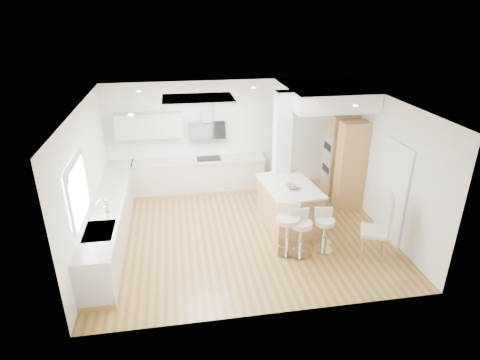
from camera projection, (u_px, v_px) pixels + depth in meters
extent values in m
plane|color=#A0783B|center=(243.00, 232.00, 8.59)|extent=(6.00, 6.00, 0.00)
cube|color=white|center=(243.00, 232.00, 8.59)|extent=(6.00, 5.00, 0.02)
cube|color=white|center=(226.00, 135.00, 10.29)|extent=(6.00, 0.04, 2.80)
cube|color=white|center=(87.00, 182.00, 7.58)|extent=(0.04, 5.00, 2.80)
cube|color=white|center=(382.00, 163.00, 8.48)|extent=(0.04, 5.00, 2.80)
cube|color=white|center=(198.00, 99.00, 7.90)|extent=(1.40, 0.95, 0.05)
cube|color=white|center=(198.00, 100.00, 7.91)|extent=(1.25, 0.80, 0.03)
cylinder|color=#EEE4CA|center=(139.00, 91.00, 8.53)|extent=(0.10, 0.10, 0.02)
cylinder|color=#EEE4CA|center=(131.00, 115.00, 6.72)|extent=(0.10, 0.10, 0.02)
cylinder|color=#EEE4CA|center=(254.00, 88.00, 8.90)|extent=(0.10, 0.10, 0.02)
cylinder|color=#EEE4CA|center=(326.00, 90.00, 8.67)|extent=(0.10, 0.10, 0.02)
cylinder|color=#EEE4CA|center=(355.00, 106.00, 7.32)|extent=(0.10, 0.10, 0.02)
cube|color=silver|center=(77.00, 190.00, 6.68)|extent=(0.03, 1.15, 0.95)
cube|color=white|center=(73.00, 162.00, 6.47)|extent=(0.04, 1.28, 0.06)
cube|color=white|center=(83.00, 217.00, 6.88)|extent=(0.04, 1.28, 0.06)
cube|color=white|center=(70.00, 207.00, 6.13)|extent=(0.04, 0.06, 0.95)
cube|color=white|center=(85.00, 176.00, 7.23)|extent=(0.04, 0.06, 0.95)
cube|color=#929499|center=(75.00, 166.00, 6.51)|extent=(0.03, 1.18, 0.14)
cube|color=#413933|center=(393.00, 192.00, 8.10)|extent=(0.02, 0.90, 2.00)
cube|color=white|center=(393.00, 193.00, 8.09)|extent=(0.05, 1.00, 2.10)
cube|color=tan|center=(114.00, 235.00, 8.40)|extent=(0.60, 4.50, 0.10)
cube|color=beige|center=(111.00, 217.00, 8.22)|extent=(0.60, 4.50, 0.76)
cube|color=beige|center=(109.00, 200.00, 8.06)|extent=(0.63, 4.50, 0.04)
cube|color=silver|center=(99.00, 231.00, 6.93)|extent=(0.50, 0.75, 0.02)
cube|color=silver|center=(98.00, 239.00, 6.79)|extent=(0.40, 0.34, 0.10)
cube|color=silver|center=(101.00, 228.00, 7.11)|extent=(0.40, 0.34, 0.10)
cylinder|color=silver|center=(107.00, 213.00, 7.14)|extent=(0.02, 0.02, 0.36)
torus|color=silver|center=(102.00, 204.00, 7.06)|extent=(0.18, 0.02, 0.18)
imported|color=#57984D|center=(106.00, 205.00, 7.45)|extent=(0.17, 0.12, 0.33)
cube|color=tan|center=(200.00, 190.00, 10.45)|extent=(3.30, 0.60, 0.10)
cube|color=beige|center=(199.00, 175.00, 10.28)|extent=(3.30, 0.60, 0.76)
cube|color=beige|center=(199.00, 160.00, 10.11)|extent=(3.33, 0.63, 0.04)
cube|color=black|center=(209.00, 159.00, 10.14)|extent=(0.60, 0.40, 0.01)
cube|color=beige|center=(149.00, 125.00, 9.69)|extent=(1.60, 0.34, 0.60)
cube|color=silver|center=(206.00, 108.00, 9.82)|extent=(0.25, 0.18, 0.70)
cube|color=black|center=(207.00, 131.00, 9.97)|extent=(0.90, 0.26, 0.44)
cube|color=white|center=(282.00, 153.00, 9.05)|extent=(0.35, 0.35, 2.80)
cube|color=white|center=(323.00, 95.00, 9.12)|extent=(1.78, 2.20, 0.40)
cube|color=tan|center=(339.00, 155.00, 9.93)|extent=(0.62, 0.62, 2.10)
cube|color=tan|center=(351.00, 166.00, 9.29)|extent=(0.62, 0.40, 2.10)
cube|color=silver|center=(328.00, 147.00, 9.78)|extent=(0.02, 0.55, 0.55)
cube|color=silver|center=(326.00, 169.00, 10.01)|extent=(0.02, 0.55, 0.55)
cube|color=black|center=(328.00, 147.00, 9.78)|extent=(0.01, 0.45, 0.18)
cube|color=black|center=(326.00, 169.00, 10.01)|extent=(0.01, 0.45, 0.18)
cube|color=tan|center=(288.00, 206.00, 8.72)|extent=(1.11, 1.59, 0.92)
cube|color=beige|center=(289.00, 186.00, 8.52)|extent=(1.20, 1.68, 0.04)
imported|color=gray|center=(292.00, 186.00, 8.36)|extent=(0.30, 0.30, 0.07)
sphere|color=orange|center=(294.00, 186.00, 8.37)|extent=(0.08, 0.08, 0.08)
sphere|color=orange|center=(290.00, 186.00, 8.37)|extent=(0.08, 0.08, 0.08)
sphere|color=olive|center=(293.00, 187.00, 8.32)|extent=(0.08, 0.08, 0.08)
cylinder|color=silver|center=(286.00, 253.00, 7.86)|extent=(0.61, 0.61, 0.03)
cylinder|color=silver|center=(287.00, 237.00, 7.72)|extent=(0.10, 0.10, 0.68)
cylinder|color=silver|center=(287.00, 243.00, 7.78)|extent=(0.47, 0.47, 0.02)
cylinder|color=beige|center=(288.00, 220.00, 7.57)|extent=(0.58, 0.58, 0.11)
cube|color=beige|center=(290.00, 208.00, 7.65)|extent=(0.39, 0.21, 0.23)
cylinder|color=silver|center=(299.00, 255.00, 7.81)|extent=(0.43, 0.43, 0.03)
cylinder|color=silver|center=(300.00, 240.00, 7.68)|extent=(0.07, 0.07, 0.63)
cylinder|color=silver|center=(300.00, 246.00, 7.73)|extent=(0.33, 0.33, 0.01)
cylinder|color=beige|center=(302.00, 224.00, 7.53)|extent=(0.41, 0.41, 0.10)
cube|color=beige|center=(299.00, 214.00, 7.61)|extent=(0.37, 0.05, 0.21)
cylinder|color=silver|center=(322.00, 250.00, 7.96)|extent=(0.44, 0.44, 0.03)
cylinder|color=silver|center=(323.00, 237.00, 7.84)|extent=(0.07, 0.07, 0.59)
cylinder|color=silver|center=(323.00, 242.00, 7.88)|extent=(0.34, 0.34, 0.01)
cylinder|color=beige|center=(325.00, 222.00, 7.70)|extent=(0.42, 0.42, 0.09)
cube|color=beige|center=(324.00, 212.00, 7.78)|extent=(0.35, 0.08, 0.20)
cube|color=beige|center=(374.00, 232.00, 7.62)|extent=(0.66, 0.66, 0.07)
cube|color=beige|center=(390.00, 216.00, 7.42)|extent=(0.24, 0.45, 0.80)
cylinder|color=tan|center=(362.00, 248.00, 7.60)|extent=(0.05, 0.05, 0.49)
cylinder|color=tan|center=(362.00, 237.00, 7.96)|extent=(0.05, 0.05, 0.49)
cylinder|color=tan|center=(384.00, 251.00, 7.51)|extent=(0.05, 0.05, 0.49)
cylinder|color=tan|center=(383.00, 240.00, 7.86)|extent=(0.05, 0.05, 0.49)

